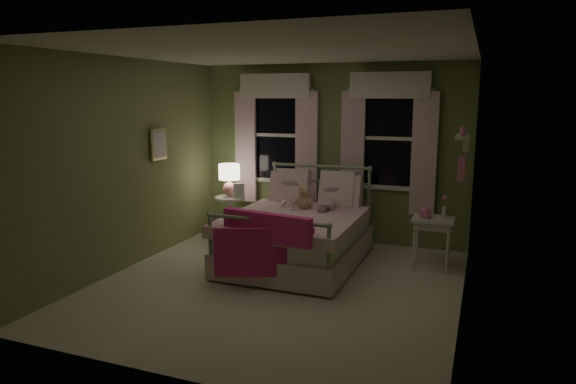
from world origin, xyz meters
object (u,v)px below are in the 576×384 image
at_px(child_right, 329,190).
at_px(table_lamp, 229,177).
at_px(bed, 298,234).
at_px(teddy_bear, 305,200).
at_px(nightstand_right, 433,226).
at_px(child_left, 289,185).
at_px(nightstand_left, 230,212).

height_order(child_right, table_lamp, child_right).
bearing_deg(bed, teddy_bear, 90.00).
bearing_deg(nightstand_right, child_left, -180.00).
xyz_separation_m(child_left, nightstand_left, (-1.06, 0.29, -0.53)).
distance_m(child_right, nightstand_left, 1.72).
bearing_deg(table_lamp, child_left, -15.04).
xyz_separation_m(child_left, nightstand_right, (1.92, 0.00, -0.40)).
relative_size(nightstand_left, nightstand_right, 1.02).
bearing_deg(nightstand_right, table_lamp, 174.53).
height_order(child_left, nightstand_right, child_left).
bearing_deg(nightstand_right, bed, -165.54).
bearing_deg(table_lamp, teddy_bear, -18.30).
height_order(bed, child_right, child_right).
bearing_deg(bed, nightstand_right, 14.46).
height_order(bed, child_left, child_left).
distance_m(bed, child_right, 0.73).
relative_size(bed, child_right, 3.02).
distance_m(child_right, table_lamp, 1.65).
height_order(child_left, teddy_bear, child_left).
distance_m(child_right, nightstand_right, 1.40).
relative_size(table_lamp, nightstand_right, 0.75).
relative_size(teddy_bear, nightstand_left, 0.50).
height_order(bed, teddy_bear, bed).
height_order(child_left, table_lamp, child_left).
distance_m(nightstand_left, table_lamp, 0.54).
distance_m(teddy_bear, table_lamp, 1.42).
relative_size(child_right, nightstand_left, 1.04).
height_order(child_left, nightstand_left, child_left).
bearing_deg(table_lamp, nightstand_right, -5.47).
xyz_separation_m(bed, child_left, (-0.28, 0.42, 0.56)).
bearing_deg(teddy_bear, child_right, 29.50).
distance_m(bed, child_left, 0.76).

